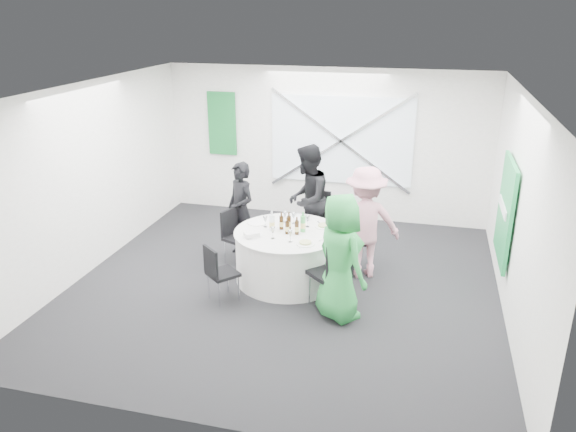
% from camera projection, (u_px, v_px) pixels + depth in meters
% --- Properties ---
extents(floor, '(6.00, 6.00, 0.00)m').
position_uv_depth(floor, '(285.00, 285.00, 8.15)').
color(floor, black).
rests_on(floor, ground).
extents(ceiling, '(6.00, 6.00, 0.00)m').
position_uv_depth(ceiling, '(284.00, 90.00, 7.17)').
color(ceiling, white).
rests_on(ceiling, wall_back).
extents(wall_back, '(6.00, 0.00, 6.00)m').
position_uv_depth(wall_back, '(325.00, 144.00, 10.38)').
color(wall_back, white).
rests_on(wall_back, floor).
extents(wall_front, '(6.00, 0.00, 6.00)m').
position_uv_depth(wall_front, '(198.00, 297.00, 4.94)').
color(wall_front, white).
rests_on(wall_front, floor).
extents(wall_left, '(0.00, 6.00, 6.00)m').
position_uv_depth(wall_left, '(90.00, 178.00, 8.35)').
color(wall_left, white).
rests_on(wall_left, floor).
extents(wall_right, '(0.00, 6.00, 6.00)m').
position_uv_depth(wall_right, '(518.00, 212.00, 6.97)').
color(wall_right, white).
rests_on(wall_right, floor).
extents(window_panel, '(2.60, 0.03, 1.60)m').
position_uv_depth(window_panel, '(341.00, 140.00, 10.24)').
color(window_panel, silver).
rests_on(window_panel, wall_back).
extents(window_brace_a, '(2.63, 0.05, 1.84)m').
position_uv_depth(window_brace_a, '(341.00, 141.00, 10.20)').
color(window_brace_a, silver).
rests_on(window_brace_a, window_panel).
extents(window_brace_b, '(2.63, 0.05, 1.84)m').
position_uv_depth(window_brace_b, '(341.00, 141.00, 10.20)').
color(window_brace_b, silver).
rests_on(window_brace_b, window_panel).
extents(green_banner, '(0.55, 0.04, 1.20)m').
position_uv_depth(green_banner, '(222.00, 124.00, 10.69)').
color(green_banner, '#14672D').
rests_on(green_banner, wall_back).
extents(green_sign, '(0.05, 1.20, 1.40)m').
position_uv_depth(green_sign, '(505.00, 211.00, 7.59)').
color(green_sign, '#1A9145').
rests_on(green_sign, wall_right).
extents(banquet_table, '(1.56, 1.56, 0.76)m').
position_uv_depth(banquet_table, '(288.00, 256.00, 8.20)').
color(banquet_table, silver).
rests_on(banquet_table, floor).
extents(chair_back, '(0.52, 0.53, 1.01)m').
position_uv_depth(chair_back, '(315.00, 217.00, 9.10)').
color(chair_back, black).
rests_on(chair_back, floor).
extents(chair_back_left, '(0.51, 0.51, 0.85)m').
position_uv_depth(chair_back_left, '(235.00, 232.00, 8.73)').
color(chair_back_left, black).
rests_on(chair_back_left, floor).
extents(chair_back_right, '(0.63, 0.63, 1.01)m').
position_uv_depth(chair_back_right, '(359.00, 233.00, 8.45)').
color(chair_back_right, black).
rests_on(chair_back_right, floor).
extents(chair_front_right, '(0.64, 0.64, 1.00)m').
position_uv_depth(chair_front_right, '(334.00, 269.00, 7.29)').
color(chair_front_right, black).
rests_on(chair_front_right, floor).
extents(chair_front_left, '(0.52, 0.52, 0.82)m').
position_uv_depth(chair_front_left, '(218.00, 270.00, 7.54)').
color(chair_front_left, black).
rests_on(chair_front_left, floor).
extents(person_man_back_left, '(0.67, 0.63, 1.54)m').
position_uv_depth(person_man_back_left, '(241.00, 210.00, 8.91)').
color(person_man_back_left, black).
rests_on(person_man_back_left, floor).
extents(person_man_back, '(0.51, 0.88, 1.78)m').
position_uv_depth(person_man_back, '(307.00, 199.00, 9.00)').
color(person_man_back, black).
rests_on(person_man_back, floor).
extents(person_woman_pink, '(1.19, 0.88, 1.68)m').
position_uv_depth(person_woman_pink, '(365.00, 223.00, 8.18)').
color(person_woman_pink, '#CB8395').
rests_on(person_woman_pink, floor).
extents(person_woman_green, '(0.96, 0.95, 1.67)m').
position_uv_depth(person_woman_green, '(340.00, 258.00, 7.05)').
color(person_woman_green, green).
rests_on(person_woman_green, floor).
extents(plate_back, '(0.26, 0.26, 0.01)m').
position_uv_depth(plate_back, '(303.00, 218.00, 8.55)').
color(plate_back, white).
rests_on(plate_back, banquet_table).
extents(plate_back_left, '(0.30, 0.30, 0.01)m').
position_uv_depth(plate_back_left, '(257.00, 223.00, 8.38)').
color(plate_back_left, white).
rests_on(plate_back_left, banquet_table).
extents(plate_back_right, '(0.26, 0.26, 0.04)m').
position_uv_depth(plate_back_right, '(324.00, 226.00, 8.23)').
color(plate_back_right, white).
rests_on(plate_back_right, banquet_table).
extents(plate_front_right, '(0.25, 0.25, 0.04)m').
position_uv_depth(plate_front_right, '(305.00, 243.00, 7.63)').
color(plate_front_right, white).
rests_on(plate_front_right, banquet_table).
extents(plate_front_left, '(0.24, 0.24, 0.01)m').
position_uv_depth(plate_front_left, '(254.00, 235.00, 7.92)').
color(plate_front_left, white).
rests_on(plate_front_left, banquet_table).
extents(napkin, '(0.24, 0.23, 0.06)m').
position_uv_depth(napkin, '(252.00, 234.00, 7.86)').
color(napkin, silver).
rests_on(napkin, plate_front_left).
extents(beer_bottle_a, '(0.06, 0.06, 0.26)m').
position_uv_depth(beer_bottle_a, '(281.00, 223.00, 8.12)').
color(beer_bottle_a, '#361F09').
rests_on(beer_bottle_a, banquet_table).
extents(beer_bottle_b, '(0.06, 0.06, 0.26)m').
position_uv_depth(beer_bottle_b, '(289.00, 223.00, 8.12)').
color(beer_bottle_b, '#361F09').
rests_on(beer_bottle_b, banquet_table).
extents(beer_bottle_c, '(0.06, 0.06, 0.26)m').
position_uv_depth(beer_bottle_c, '(297.00, 228.00, 7.94)').
color(beer_bottle_c, '#361F09').
rests_on(beer_bottle_c, banquet_table).
extents(beer_bottle_d, '(0.06, 0.06, 0.25)m').
position_uv_depth(beer_bottle_d, '(287.00, 228.00, 7.96)').
color(beer_bottle_d, '#361F09').
rests_on(beer_bottle_d, banquet_table).
extents(green_water_bottle, '(0.08, 0.08, 0.30)m').
position_uv_depth(green_water_bottle, '(303.00, 224.00, 8.03)').
color(green_water_bottle, '#45B456').
rests_on(green_water_bottle, banquet_table).
extents(clear_water_bottle, '(0.08, 0.08, 0.30)m').
position_uv_depth(clear_water_bottle, '(272.00, 223.00, 8.06)').
color(clear_water_bottle, white).
rests_on(clear_water_bottle, banquet_table).
extents(wine_glass_a, '(0.07, 0.07, 0.17)m').
position_uv_depth(wine_glass_a, '(290.00, 234.00, 7.67)').
color(wine_glass_a, white).
rests_on(wine_glass_a, banquet_table).
extents(wine_glass_b, '(0.07, 0.07, 0.17)m').
position_uv_depth(wine_glass_b, '(285.00, 214.00, 8.38)').
color(wine_glass_b, white).
rests_on(wine_glass_b, banquet_table).
extents(wine_glass_c, '(0.07, 0.07, 0.17)m').
position_uv_depth(wine_glass_c, '(308.00, 219.00, 8.20)').
color(wine_glass_c, white).
rests_on(wine_glass_c, banquet_table).
extents(wine_glass_d, '(0.07, 0.07, 0.17)m').
position_uv_depth(wine_glass_d, '(273.00, 230.00, 7.78)').
color(wine_glass_d, white).
rests_on(wine_glass_d, banquet_table).
extents(wine_glass_e, '(0.07, 0.07, 0.17)m').
position_uv_depth(wine_glass_e, '(265.00, 219.00, 8.19)').
color(wine_glass_e, white).
rests_on(wine_glass_e, banquet_table).
extents(wine_glass_f, '(0.07, 0.07, 0.17)m').
position_uv_depth(wine_glass_f, '(294.00, 216.00, 8.32)').
color(wine_glass_f, white).
rests_on(wine_glass_f, banquet_table).
extents(fork_a, '(0.15, 0.02, 0.01)m').
position_uv_depth(fork_a, '(306.00, 219.00, 8.54)').
color(fork_a, silver).
rests_on(fork_a, banquet_table).
extents(knife_a, '(0.15, 0.02, 0.01)m').
position_uv_depth(knife_a, '(285.00, 217.00, 8.60)').
color(knife_a, silver).
rests_on(knife_a, banquet_table).
extents(fork_b, '(0.10, 0.13, 0.01)m').
position_uv_depth(fork_b, '(303.00, 246.00, 7.56)').
color(fork_b, silver).
rests_on(fork_b, banquet_table).
extents(knife_b, '(0.10, 0.13, 0.01)m').
position_uv_depth(knife_b, '(323.00, 240.00, 7.77)').
color(knife_b, silver).
rests_on(knife_b, banquet_table).
extents(fork_c, '(0.08, 0.14, 0.01)m').
position_uv_depth(fork_c, '(328.00, 233.00, 8.00)').
color(fork_c, silver).
rests_on(fork_c, banquet_table).
extents(knife_c, '(0.09, 0.13, 0.01)m').
position_uv_depth(knife_c, '(319.00, 223.00, 8.38)').
color(knife_c, silver).
rests_on(knife_c, banquet_table).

